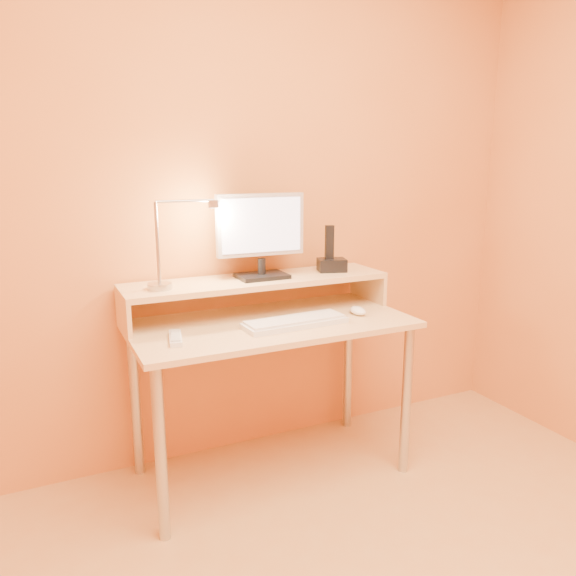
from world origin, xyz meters
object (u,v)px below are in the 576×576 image
keyboard (295,323)px  mouse (358,311)px  remote_control (176,338)px  phone_dock (332,265)px  lamp_base (160,286)px  monitor_panel (260,225)px

keyboard → mouse: mouse is taller
keyboard → remote_control: size_ratio=2.62×
phone_dock → remote_control: size_ratio=0.76×
keyboard → remote_control: 0.50m
phone_dock → keyboard: (-0.32, -0.25, -0.18)m
lamp_base → mouse: size_ratio=0.95×
mouse → remote_control: mouse is taller
keyboard → mouse: 0.33m
phone_dock → mouse: (0.01, -0.22, -0.17)m
monitor_panel → keyboard: monitor_panel is taller
keyboard → mouse: size_ratio=4.24×
monitor_panel → phone_dock: monitor_panel is taller
monitor_panel → lamp_base: bearing=-173.0°
phone_dock → keyboard: 0.44m
remote_control → lamp_base: bearing=103.9°
monitor_panel → lamp_base: 0.52m
lamp_base → remote_control: bearing=-88.3°
monitor_panel → mouse: 0.58m
phone_dock → keyboard: phone_dock is taller
monitor_panel → lamp_base: monitor_panel is taller
monitor_panel → remote_control: bearing=-149.7°
keyboard → mouse: bearing=2.6°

